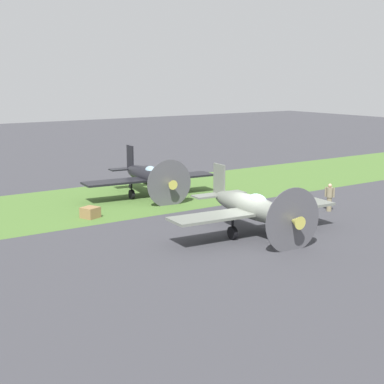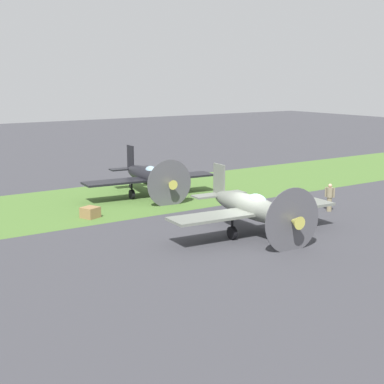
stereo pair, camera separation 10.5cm
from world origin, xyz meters
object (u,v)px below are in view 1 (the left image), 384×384
(airplane_wingman, at_px, (148,176))
(supply_crate, at_px, (90,212))
(ground_crew_chief, at_px, (330,197))
(airplane_lead, at_px, (252,207))
(fuel_drum, at_px, (235,201))

(airplane_wingman, height_order, supply_crate, airplane_wingman)
(ground_crew_chief, distance_m, supply_crate, 14.62)
(airplane_lead, xyz_separation_m, airplane_wingman, (-0.44, -11.58, -0.04))
(ground_crew_chief, bearing_deg, airplane_wingman, 9.04)
(ground_crew_chief, bearing_deg, airplane_lead, 75.26)
(supply_crate, bearing_deg, airplane_wingman, -150.06)
(airplane_lead, distance_m, supply_crate, 9.91)
(fuel_drum, bearing_deg, airplane_lead, 59.74)
(airplane_wingman, bearing_deg, supply_crate, 35.45)
(ground_crew_chief, relative_size, fuel_drum, 1.92)
(airplane_lead, relative_size, fuel_drum, 10.84)
(ground_crew_chief, bearing_deg, fuel_drum, 20.90)
(ground_crew_chief, height_order, supply_crate, ground_crew_chief)
(ground_crew_chief, relative_size, supply_crate, 1.92)
(fuel_drum, relative_size, supply_crate, 1.00)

